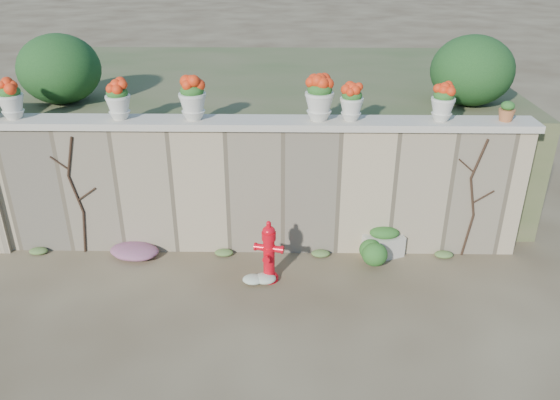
{
  "coord_description": "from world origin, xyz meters",
  "views": [
    {
      "loc": [
        0.49,
        -5.74,
        4.47
      ],
      "look_at": [
        0.37,
        1.4,
        1.01
      ],
      "focal_mm": 35.0,
      "sensor_mm": 36.0,
      "label": 1
    }
  ],
  "objects_px": {
    "planter_box": "(383,243)",
    "terracotta_pot": "(507,112)",
    "fire_hydrant": "(269,251)",
    "urn_pot_0": "(10,99)"
  },
  "relations": [
    {
      "from": "planter_box",
      "to": "urn_pot_0",
      "type": "height_order",
      "value": "urn_pot_0"
    },
    {
      "from": "planter_box",
      "to": "terracotta_pot",
      "type": "height_order",
      "value": "terracotta_pot"
    },
    {
      "from": "planter_box",
      "to": "terracotta_pot",
      "type": "xyz_separation_m",
      "value": [
        1.61,
        0.25,
        2.0
      ]
    },
    {
      "from": "terracotta_pot",
      "to": "fire_hydrant",
      "type": "bearing_deg",
      "value": -164.17
    },
    {
      "from": "urn_pot_0",
      "to": "fire_hydrant",
      "type": "bearing_deg",
      "value": -14.42
    },
    {
      "from": "fire_hydrant",
      "to": "terracotta_pot",
      "type": "distance_m",
      "value": 3.9
    },
    {
      "from": "planter_box",
      "to": "urn_pot_0",
      "type": "xyz_separation_m",
      "value": [
        -5.44,
        0.25,
        2.16
      ]
    },
    {
      "from": "urn_pot_0",
      "to": "terracotta_pot",
      "type": "relative_size",
      "value": 2.05
    },
    {
      "from": "fire_hydrant",
      "to": "terracotta_pot",
      "type": "height_order",
      "value": "terracotta_pot"
    },
    {
      "from": "fire_hydrant",
      "to": "planter_box",
      "type": "xyz_separation_m",
      "value": [
        1.74,
        0.7,
        -0.25
      ]
    }
  ]
}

